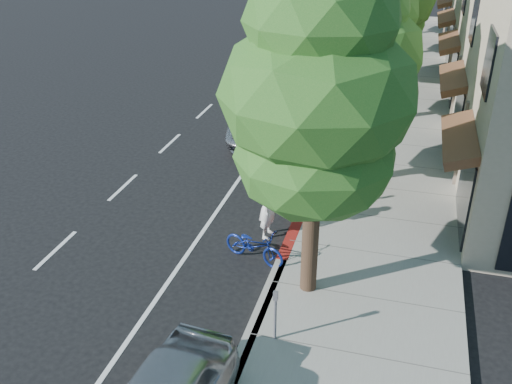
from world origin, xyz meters
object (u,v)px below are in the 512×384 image
(cyclist, at_px, (269,205))
(dark_suv_far, at_px, (347,44))
(street_tree_2, at_px, (370,16))
(bicycle, at_px, (254,245))
(street_tree_0, at_px, (318,99))
(street_tree_1, at_px, (351,57))
(pedestrian, at_px, (374,152))
(silver_suv, at_px, (278,119))
(white_pickup, at_px, (332,75))
(dark_sedan, at_px, (336,78))

(cyclist, relative_size, dark_suv_far, 0.42)
(street_tree_2, height_order, bicycle, street_tree_2)
(street_tree_0, relative_size, bicycle, 4.31)
(street_tree_1, bearing_deg, pedestrian, 36.16)
(street_tree_2, bearing_deg, bicycle, -98.52)
(street_tree_1, distance_m, silver_suv, 6.02)
(bicycle, distance_m, white_pickup, 16.02)
(cyclist, xyz_separation_m, dark_sedan, (-0.15, 14.19, -0.28))
(pedestrian, bearing_deg, silver_suv, -75.84)
(street_tree_1, distance_m, dark_sedan, 11.26)
(street_tree_0, distance_m, street_tree_2, 12.01)
(street_tree_2, distance_m, pedestrian, 6.43)
(dark_suv_far, bearing_deg, street_tree_1, -78.07)
(street_tree_2, bearing_deg, cyclist, -99.38)
(street_tree_1, bearing_deg, white_pickup, 100.59)
(silver_suv, distance_m, pedestrian, 5.05)
(street_tree_2, bearing_deg, dark_suv_far, 100.51)
(street_tree_1, distance_m, white_pickup, 11.78)
(street_tree_2, relative_size, cyclist, 3.58)
(street_tree_1, xyz_separation_m, cyclist, (-1.60, -3.69, -3.39))
(street_tree_1, height_order, silver_suv, street_tree_1)
(street_tree_0, distance_m, white_pickup, 17.64)
(cyclist, distance_m, white_pickup, 14.70)
(street_tree_1, relative_size, silver_suv, 1.24)
(bicycle, distance_m, pedestrian, 6.30)
(street_tree_0, distance_m, silver_suv, 11.00)
(street_tree_1, bearing_deg, silver_suv, 129.96)
(street_tree_0, height_order, pedestrian, street_tree_0)
(street_tree_2, xyz_separation_m, silver_suv, (-3.10, -2.30, -3.78))
(dark_sedan, bearing_deg, street_tree_0, -82.43)
(street_tree_0, distance_m, dark_sedan, 17.12)
(white_pickup, distance_m, pedestrian, 10.74)
(dark_sedan, bearing_deg, pedestrian, -73.08)
(street_tree_1, height_order, dark_suv_far, street_tree_1)
(street_tree_2, distance_m, white_pickup, 6.65)
(dark_suv_far, height_order, pedestrian, pedestrian)
(cyclist, relative_size, white_pickup, 0.41)
(street_tree_2, distance_m, bicycle, 11.87)
(street_tree_1, distance_m, cyclist, 5.26)
(cyclist, height_order, bicycle, cyclist)
(street_tree_0, height_order, street_tree_1, street_tree_0)
(silver_suv, bearing_deg, dark_sedan, 86.11)
(street_tree_0, height_order, street_tree_2, street_tree_0)
(dark_sedan, height_order, white_pickup, dark_sedan)
(street_tree_2, bearing_deg, dark_sedan, 111.27)
(street_tree_0, bearing_deg, street_tree_1, 90.00)
(silver_suv, relative_size, dark_sedan, 1.31)
(street_tree_2, relative_size, silver_suv, 1.25)
(dark_sedan, bearing_deg, street_tree_2, -67.22)
(street_tree_2, relative_size, pedestrian, 3.86)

